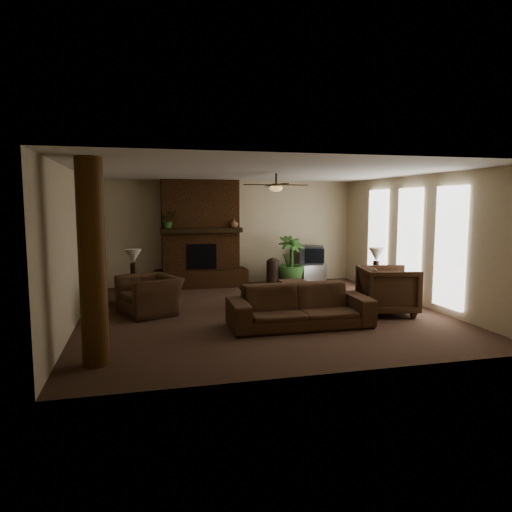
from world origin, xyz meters
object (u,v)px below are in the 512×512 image
object	(u,v)px
armchair_right	(388,288)
tv_stand	(309,273)
ottoman	(293,289)
floor_vase	(273,270)
lamp_left	(133,258)
lamp_right	(376,256)
floor_plant	(290,272)
side_table_right	(377,288)
armchair_left	(149,289)
side_table_left	(132,292)
log_column	(92,263)
sofa	(300,299)
coffee_table	(270,290)

from	to	relation	value
armchair_right	tv_stand	world-z (taller)	armchair_right
ottoman	floor_vase	world-z (taller)	floor_vase
lamp_left	lamp_right	bearing A→B (deg)	-10.00
floor_plant	side_table_right	distance (m)	2.61
side_table_right	ottoman	bearing A→B (deg)	158.14
armchair_left	armchair_right	distance (m)	4.74
floor_plant	tv_stand	bearing A→B (deg)	32.03
ottoman	tv_stand	size ratio (longest dim) A/B	0.71
armchair_left	ottoman	world-z (taller)	armchair_left
tv_stand	lamp_left	world-z (taller)	lamp_left
ottoman	armchair_right	bearing A→B (deg)	-55.71
armchair_left	side_table_left	xyz separation A→B (m)	(-0.36, 0.98, -0.23)
log_column	sofa	distance (m)	3.66
log_column	armchair_right	bearing A→B (deg)	17.09
floor_plant	lamp_left	xyz separation A→B (m)	(-4.01, -1.27, 0.63)
tv_stand	floor_plant	size ratio (longest dim) A/B	0.64
armchair_left	coffee_table	world-z (taller)	armchair_left
floor_plant	lamp_right	distance (m)	2.64
lamp_right	ottoman	bearing A→B (deg)	158.47
log_column	side_table_right	xyz separation A→B (m)	(5.82, 2.88, -1.12)
floor_plant	sofa	bearing A→B (deg)	-105.89
side_table_left	side_table_right	bearing A→B (deg)	-9.50
armchair_right	lamp_left	world-z (taller)	lamp_left
sofa	coffee_table	bearing A→B (deg)	94.49
armchair_right	sofa	bearing A→B (deg)	114.29
log_column	armchair_right	size ratio (longest dim) A/B	2.68
armchair_right	floor_vase	size ratio (longest dim) A/B	1.36
floor_plant	side_table_left	size ratio (longest dim) A/B	2.42
ottoman	side_table_left	size ratio (longest dim) A/B	1.09
lamp_right	sofa	bearing A→B (deg)	-144.58
side_table_left	log_column	bearing A→B (deg)	-96.10
side_table_left	side_table_right	size ratio (longest dim) A/B	1.00
floor_vase	side_table_left	distance (m)	3.82
coffee_table	lamp_left	world-z (taller)	lamp_left
armchair_left	armchair_right	bearing A→B (deg)	53.34
side_table_right	floor_plant	bearing A→B (deg)	121.11
log_column	coffee_table	size ratio (longest dim) A/B	2.33
side_table_left	lamp_right	distance (m)	5.49
side_table_right	coffee_table	bearing A→B (deg)	-176.95
armchair_left	coffee_table	distance (m)	2.49
armchair_left	coffee_table	bearing A→B (deg)	65.98
tv_stand	side_table_left	size ratio (longest dim) A/B	1.55
sofa	floor_plant	xyz separation A→B (m)	(1.12, 3.93, -0.12)
ottoman	lamp_right	bearing A→B (deg)	-21.53
sofa	lamp_left	size ratio (longest dim) A/B	3.89
armchair_right	lamp_right	world-z (taller)	lamp_right
side_table_right	lamp_right	size ratio (longest dim) A/B	0.85
tv_stand	floor_plant	bearing A→B (deg)	-169.91
ottoman	floor_vase	bearing A→B (deg)	92.13
sofa	lamp_right	xyz separation A→B (m)	(2.43, 1.73, 0.51)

